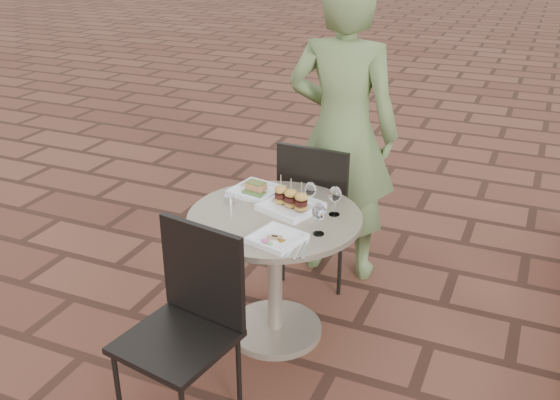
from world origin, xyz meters
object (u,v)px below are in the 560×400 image
at_px(chair_far, 318,202).
at_px(plate_sliders, 291,203).
at_px(plate_salmon, 256,190).
at_px(diner, 342,133).
at_px(plate_tuna, 277,238).
at_px(cafe_table, 275,257).
at_px(chair_near, 189,312).

xyz_separation_m(chair_far, plate_sliders, (0.03, -0.51, 0.22)).
bearing_deg(plate_salmon, diner, 63.84).
xyz_separation_m(plate_salmon, plate_sliders, (0.26, -0.11, 0.02)).
bearing_deg(plate_salmon, plate_tuna, -54.43).
relative_size(plate_sliders, plate_tuna, 1.26).
bearing_deg(plate_tuna, cafe_table, 116.00).
bearing_deg(plate_sliders, chair_near, -100.84).
relative_size(chair_near, plate_sliders, 2.73).
bearing_deg(chair_far, plate_sliders, 95.70).
bearing_deg(diner, plate_salmon, 60.59).
xyz_separation_m(cafe_table, chair_near, (-0.10, -0.70, 0.07)).
distance_m(plate_salmon, plate_sliders, 0.28).
distance_m(chair_near, plate_sliders, 0.84).
xyz_separation_m(chair_far, diner, (0.07, 0.20, 0.39)).
distance_m(chair_far, diner, 0.44).
relative_size(diner, plate_salmon, 6.68).
xyz_separation_m(chair_near, plate_salmon, (-0.11, 0.91, 0.20)).
height_order(cafe_table, diner, diner).
bearing_deg(chair_near, cafe_table, 91.17).
bearing_deg(chair_far, chair_near, 86.85).
relative_size(chair_far, plate_tuna, 3.43).
relative_size(chair_near, plate_tuna, 3.43).
distance_m(diner, plate_sliders, 0.74).
distance_m(cafe_table, chair_near, 0.71).
bearing_deg(cafe_table, plate_tuna, -64.00).
relative_size(plate_salmon, plate_tuna, 1.03).
height_order(chair_near, plate_salmon, chair_near).
xyz_separation_m(chair_far, plate_salmon, (-0.22, -0.40, 0.20)).
bearing_deg(diner, plate_sliders, 83.72).
relative_size(cafe_table, chair_near, 0.97).
distance_m(cafe_table, chair_far, 0.61).
distance_m(chair_far, plate_sliders, 0.56).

